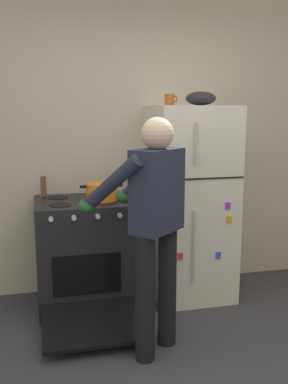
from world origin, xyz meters
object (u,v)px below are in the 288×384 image
(refrigerator, at_px, (190,203))
(stove_range, at_px, (83,254))
(person_cook, at_px, (152,215))
(mixing_bowl, at_px, (201,98))
(red_pot, at_px, (101,192))
(pepper_mill, at_px, (43,187))
(coffee_mug, at_px, (170,100))

(refrigerator, relative_size, stove_range, 1.38)
(person_cook, distance_m, mixing_bowl, 1.32)
(red_pot, bearing_deg, mixing_bowl, 3.32)
(pepper_mill, bearing_deg, stove_range, -35.98)
(person_cook, bearing_deg, mixing_bowl, 53.00)
(person_cook, xyz_separation_m, mixing_bowl, (0.64, 0.85, 0.77))
(stove_range, bearing_deg, pepper_mill, 144.02)
(stove_range, relative_size, person_cook, 0.76)
(coffee_mug, bearing_deg, stove_range, -174.93)
(red_pot, xyz_separation_m, pepper_mill, (-0.46, 0.25, 0.02))
(pepper_mill, bearing_deg, mixing_bowl, -8.60)
(mixing_bowl, bearing_deg, person_cook, -127.00)
(stove_range, bearing_deg, mixing_bowl, 1.00)
(refrigerator, bearing_deg, mixing_bowl, 0.22)
(person_cook, relative_size, coffee_mug, 14.28)
(pepper_mill, bearing_deg, person_cook, -57.06)
(red_pot, bearing_deg, person_cook, -74.59)
(refrigerator, xyz_separation_m, person_cook, (-0.56, -0.85, 0.12))
(refrigerator, xyz_separation_m, mixing_bowl, (0.08, 0.00, 0.90))
(stove_range, height_order, mixing_bowl, mixing_bowl)
(coffee_mug, bearing_deg, red_pot, -170.61)
(person_cook, bearing_deg, red_pot, 105.41)
(person_cook, distance_m, pepper_mill, 1.25)
(person_cook, distance_m, red_pot, 0.83)
(stove_range, distance_m, pepper_mill, 0.67)
(person_cook, bearing_deg, refrigerator, 56.58)
(red_pot, relative_size, pepper_mill, 2.00)
(mixing_bowl, bearing_deg, red_pot, -176.68)
(pepper_mill, bearing_deg, coffee_mug, -8.02)
(refrigerator, bearing_deg, person_cook, -123.42)
(red_pot, relative_size, mixing_bowl, 1.36)
(person_cook, distance_m, coffee_mug, 1.24)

